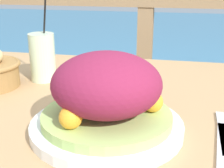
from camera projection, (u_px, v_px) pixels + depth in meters
patio_table at (111, 134)px, 0.78m from camera, size 1.16×0.79×0.72m
railing_fence at (145, 37)px, 1.48m from camera, size 2.80×0.08×0.96m
sea_backdrop at (164, 44)px, 3.97m from camera, size 12.00×4.00×0.34m
salad_plate at (107, 98)px, 0.58m from camera, size 0.29×0.29×0.15m
drink_glass at (42, 57)px, 0.87m from camera, size 0.07×0.07×0.25m
fork at (223, 132)px, 0.59m from camera, size 0.02×0.18×0.00m
knife at (222, 147)px, 0.54m from camera, size 0.04×0.18×0.00m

